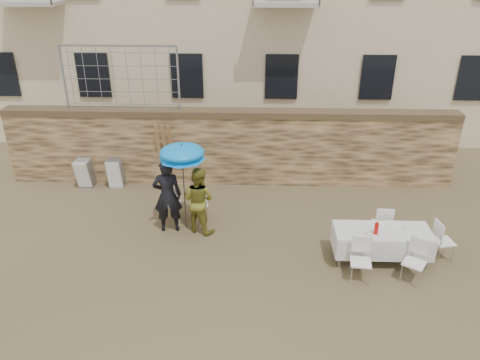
{
  "coord_description": "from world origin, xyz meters",
  "views": [
    {
      "loc": [
        0.74,
        -7.75,
        6.22
      ],
      "look_at": [
        0.4,
        2.2,
        1.4
      ],
      "focal_mm": 35.0,
      "sensor_mm": 36.0,
      "label": 1
    }
  ],
  "objects_px": {
    "umbrella": "(182,155)",
    "couple_chair_left": "(172,202)",
    "table_chair_side": "(444,240)",
    "soda_bottle": "(376,229)",
    "chair_stack_right": "(117,170)",
    "chair_stack_left": "(87,170)",
    "table_chair_front_left": "(361,261)",
    "table_chair_back": "(382,223)",
    "man_suit": "(167,196)",
    "couple_chair_right": "(199,202)",
    "table_chair_front_right": "(414,262)",
    "woman_dress": "(198,200)",
    "banquet_table": "(383,232)"
  },
  "relations": [
    {
      "from": "man_suit",
      "to": "couple_chair_right",
      "type": "distance_m",
      "value": 1.01
    },
    {
      "from": "woman_dress",
      "to": "table_chair_front_right",
      "type": "xyz_separation_m",
      "value": [
        4.69,
        -1.87,
        -0.36
      ]
    },
    {
      "from": "woman_dress",
      "to": "couple_chair_left",
      "type": "xyz_separation_m",
      "value": [
        -0.75,
        0.55,
        -0.36
      ]
    },
    {
      "from": "umbrella",
      "to": "chair_stack_right",
      "type": "distance_m",
      "value": 3.68
    },
    {
      "from": "man_suit",
      "to": "table_chair_front_left",
      "type": "bearing_deg",
      "value": 148.31
    },
    {
      "from": "woman_dress",
      "to": "table_chair_front_left",
      "type": "relative_size",
      "value": 1.76
    },
    {
      "from": "banquet_table",
      "to": "table_chair_front_right",
      "type": "height_order",
      "value": "table_chair_front_right"
    },
    {
      "from": "chair_stack_left",
      "to": "banquet_table",
      "type": "bearing_deg",
      "value": -24.72
    },
    {
      "from": "banquet_table",
      "to": "table_chair_side",
      "type": "height_order",
      "value": "table_chair_side"
    },
    {
      "from": "couple_chair_right",
      "to": "table_chair_back",
      "type": "distance_m",
      "value": 4.52
    },
    {
      "from": "banquet_table",
      "to": "couple_chair_right",
      "type": "bearing_deg",
      "value": 158.51
    },
    {
      "from": "soda_bottle",
      "to": "woman_dress",
      "type": "bearing_deg",
      "value": 162.36
    },
    {
      "from": "table_chair_front_right",
      "to": "chair_stack_left",
      "type": "height_order",
      "value": "table_chair_front_right"
    },
    {
      "from": "chair_stack_left",
      "to": "table_chair_front_left",
      "type": "bearing_deg",
      "value": -31.09
    },
    {
      "from": "man_suit",
      "to": "soda_bottle",
      "type": "distance_m",
      "value": 4.9
    },
    {
      "from": "table_chair_side",
      "to": "chair_stack_left",
      "type": "distance_m",
      "value": 9.84
    },
    {
      "from": "banquet_table",
      "to": "table_chair_back",
      "type": "distance_m",
      "value": 0.86
    },
    {
      "from": "umbrella",
      "to": "table_chair_side",
      "type": "distance_m",
      "value": 6.23
    },
    {
      "from": "man_suit",
      "to": "soda_bottle",
      "type": "bearing_deg",
      "value": 156.62
    },
    {
      "from": "couple_chair_right",
      "to": "woman_dress",
      "type": "bearing_deg",
      "value": 86.5
    },
    {
      "from": "couple_chair_right",
      "to": "soda_bottle",
      "type": "xyz_separation_m",
      "value": [
        4.04,
        -1.82,
        0.43
      ]
    },
    {
      "from": "couple_chair_left",
      "to": "chair_stack_left",
      "type": "relative_size",
      "value": 1.04
    },
    {
      "from": "couple_chair_left",
      "to": "table_chair_back",
      "type": "bearing_deg",
      "value": 177.16
    },
    {
      "from": "table_chair_front_left",
      "to": "chair_stack_left",
      "type": "height_order",
      "value": "table_chair_front_left"
    },
    {
      "from": "chair_stack_left",
      "to": "table_chair_front_right",
      "type": "bearing_deg",
      "value": -27.61
    },
    {
      "from": "couple_chair_left",
      "to": "table_chair_side",
      "type": "distance_m",
      "value": 6.53
    },
    {
      "from": "umbrella",
      "to": "couple_chair_left",
      "type": "height_order",
      "value": "umbrella"
    },
    {
      "from": "chair_stack_right",
      "to": "woman_dress",
      "type": "bearing_deg",
      "value": -42.34
    },
    {
      "from": "woman_dress",
      "to": "soda_bottle",
      "type": "distance_m",
      "value": 4.18
    },
    {
      "from": "table_chair_back",
      "to": "chair_stack_left",
      "type": "bearing_deg",
      "value": -15.88
    },
    {
      "from": "table_chair_side",
      "to": "couple_chair_right",
      "type": "bearing_deg",
      "value": 64.48
    },
    {
      "from": "couple_chair_left",
      "to": "chair_stack_left",
      "type": "distance_m",
      "value": 3.45
    },
    {
      "from": "soda_bottle",
      "to": "chair_stack_right",
      "type": "height_order",
      "value": "soda_bottle"
    },
    {
      "from": "man_suit",
      "to": "soda_bottle",
      "type": "height_order",
      "value": "man_suit"
    },
    {
      "from": "woman_dress",
      "to": "table_chair_front_right",
      "type": "height_order",
      "value": "woman_dress"
    },
    {
      "from": "table_chair_side",
      "to": "soda_bottle",
      "type": "bearing_deg",
      "value": 88.91
    },
    {
      "from": "couple_chair_left",
      "to": "chair_stack_right",
      "type": "relative_size",
      "value": 1.04
    },
    {
      "from": "table_chair_side",
      "to": "chair_stack_right",
      "type": "xyz_separation_m",
      "value": [
        -8.3,
        3.49,
        -0.02
      ]
    },
    {
      "from": "table_chair_front_left",
      "to": "table_chair_back",
      "type": "xyz_separation_m",
      "value": [
        0.8,
        1.55,
        0.0
      ]
    },
    {
      "from": "woman_dress",
      "to": "table_chair_front_left",
      "type": "height_order",
      "value": "woman_dress"
    },
    {
      "from": "man_suit",
      "to": "banquet_table",
      "type": "xyz_separation_m",
      "value": [
        4.94,
        -1.12,
        -0.22
      ]
    },
    {
      "from": "chair_stack_left",
      "to": "couple_chair_right",
      "type": "bearing_deg",
      "value": -28.36
    },
    {
      "from": "soda_bottle",
      "to": "chair_stack_left",
      "type": "xyz_separation_m",
      "value": [
        -7.6,
        3.74,
        -0.45
      ]
    },
    {
      "from": "woman_dress",
      "to": "table_chair_front_left",
      "type": "xyz_separation_m",
      "value": [
        3.59,
        -1.87,
        -0.36
      ]
    },
    {
      "from": "couple_chair_right",
      "to": "chair_stack_right",
      "type": "distance_m",
      "value": 3.29
    },
    {
      "from": "umbrella",
      "to": "chair_stack_left",
      "type": "xyz_separation_m",
      "value": [
        -3.27,
        2.38,
        -1.53
      ]
    },
    {
      "from": "soda_bottle",
      "to": "table_chair_front_right",
      "type": "height_order",
      "value": "soda_bottle"
    },
    {
      "from": "man_suit",
      "to": "couple_chair_left",
      "type": "relative_size",
      "value": 1.98
    },
    {
      "from": "umbrella",
      "to": "couple_chair_left",
      "type": "bearing_deg",
      "value": 131.63
    },
    {
      "from": "banquet_table",
      "to": "umbrella",
      "type": "bearing_deg",
      "value": 164.97
    }
  ]
}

